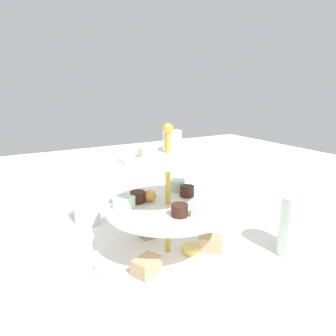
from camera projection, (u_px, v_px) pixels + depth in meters
The scene contains 6 objects.
ground_plane at pixel (168, 256), 0.64m from camera, with size 2.40×2.40×0.00m, color silver.
tiered_serving_stand at pixel (168, 217), 0.62m from camera, with size 0.30×0.30×0.27m.
water_glass_tall_right at pixel (296, 226), 0.63m from camera, with size 0.07×0.07×0.12m, color silver.
water_glass_short_left at pixel (87, 208), 0.79m from camera, with size 0.06×0.06×0.08m, color silver.
teacup_with_saucer at pixel (134, 200), 0.88m from camera, with size 0.09×0.09×0.05m.
butter_knife_right at pixel (214, 205), 0.91m from camera, with size 0.17×0.01×0.00m, color silver.
Camera 1 is at (-0.29, -0.50, 0.34)m, focal length 33.71 mm.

